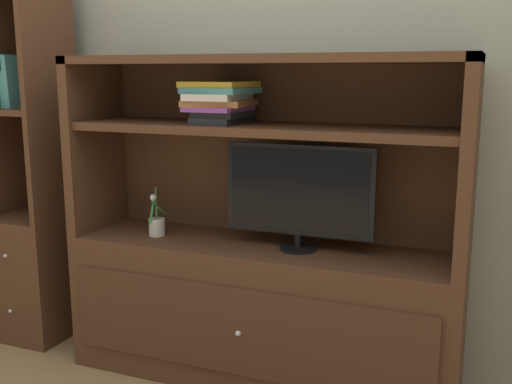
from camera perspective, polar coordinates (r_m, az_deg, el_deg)
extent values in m
cube|color=gray|center=(2.93, 3.00, 11.22)|extent=(6.00, 0.10, 2.80)
cube|color=#4C2D1C|center=(2.82, 0.39, -11.29)|extent=(1.77, 0.46, 0.64)
cube|color=#462A19|center=(2.61, -1.59, -13.14)|extent=(1.63, 0.02, 0.39)
sphere|color=silver|center=(2.60, -1.71, -13.26)|extent=(0.02, 0.02, 0.02)
cube|color=#4C2D1C|center=(3.04, -14.85, 4.42)|extent=(0.05, 0.46, 0.83)
cube|color=#4C2D1C|center=(2.44, 19.52, 2.53)|extent=(0.05, 0.46, 0.83)
cube|color=#4C2D1C|center=(2.82, 2.05, 4.28)|extent=(1.77, 0.02, 0.83)
cube|color=#4C2D1C|center=(2.60, 0.42, 12.45)|extent=(1.77, 0.46, 0.04)
cube|color=#4C2D1C|center=(2.61, 0.41, 6.01)|extent=(1.67, 0.41, 0.04)
cylinder|color=black|center=(2.64, 3.98, -5.33)|extent=(0.16, 0.16, 0.01)
cylinder|color=black|center=(2.63, 3.99, -4.59)|extent=(0.03, 0.03, 0.06)
cube|color=black|center=(2.58, 4.06, 0.20)|extent=(0.66, 0.02, 0.39)
cube|color=black|center=(2.57, 3.96, 0.14)|extent=(0.61, 0.00, 0.35)
cylinder|color=beige|center=(2.89, -9.37, -3.29)|extent=(0.08, 0.08, 0.08)
cylinder|color=#3D6B33|center=(2.86, -9.44, -1.02)|extent=(0.01, 0.01, 0.15)
cube|color=#2D7A38|center=(2.85, -9.10, -1.57)|extent=(0.01, 0.12, 0.09)
cube|color=#2D7A38|center=(2.87, -9.79, -1.52)|extent=(0.03, 0.08, 0.13)
sphere|color=silver|center=(2.84, -9.71, -0.52)|extent=(0.03, 0.03, 0.03)
cube|color=black|center=(2.68, -3.19, 6.84)|extent=(0.19, 0.32, 0.03)
cube|color=black|center=(2.68, -2.98, 7.42)|extent=(0.21, 0.29, 0.03)
cube|color=purple|center=(2.67, -3.54, 7.89)|extent=(0.24, 0.29, 0.02)
cube|color=#A56638|center=(2.68, -3.45, 8.41)|extent=(0.29, 0.31, 0.03)
cube|color=silver|center=(2.68, -3.59, 9.01)|extent=(0.22, 0.31, 0.03)
cube|color=teal|center=(2.67, -3.32, 9.58)|extent=(0.29, 0.29, 0.02)
cube|color=gold|center=(2.68, -3.48, 10.13)|extent=(0.29, 0.29, 0.03)
cube|color=#4C2D1C|center=(3.48, -20.18, -7.39)|extent=(0.40, 0.38, 0.66)
sphere|color=silver|center=(3.30, -22.64, -5.60)|extent=(0.02, 0.02, 0.02)
sphere|color=silver|center=(3.39, -22.25, -10.39)|extent=(0.02, 0.02, 0.02)
cube|color=#4C2D1C|center=(3.19, -18.86, 8.30)|extent=(0.03, 0.38, 1.22)
cube|color=#4C2D1C|center=(3.45, -19.20, 8.46)|extent=(0.40, 0.02, 1.22)
cube|color=#4C2D1C|center=(3.32, -21.21, 7.17)|extent=(0.34, 0.34, 0.03)
cube|color=#2D519E|center=(3.40, -23.02, 9.67)|extent=(0.03, 0.16, 0.27)
cube|color=#338C4C|center=(3.38, -22.60, 9.26)|extent=(0.03, 0.18, 0.22)
cube|color=teal|center=(3.36, -22.14, 8.99)|extent=(0.03, 0.13, 0.19)
cube|color=teal|center=(3.33, -21.75, 9.67)|extent=(0.04, 0.15, 0.26)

